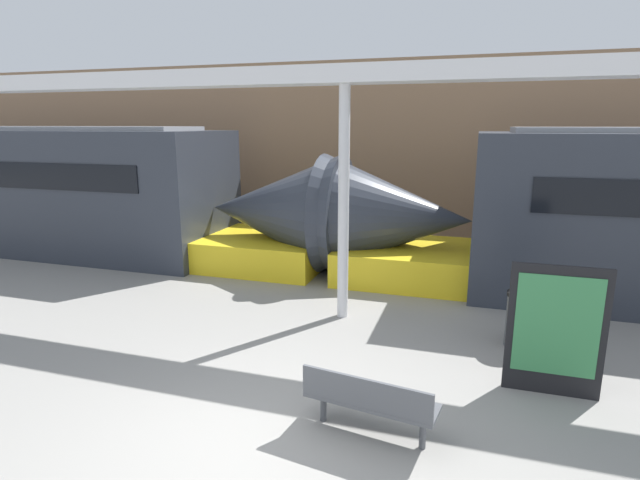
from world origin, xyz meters
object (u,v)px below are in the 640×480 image
object	(u,v)px
train_right	(45,191)
bench_near	(369,399)
support_column_near	(344,206)
poster_board	(556,331)
trash_bin	(522,319)

from	to	relation	value
train_right	bench_near	distance (m)	11.69
bench_near	support_column_near	world-z (taller)	support_column_near
train_right	support_column_near	bearing A→B (deg)	-16.16
bench_near	poster_board	size ratio (longest dim) A/B	0.89
bench_near	trash_bin	bearing A→B (deg)	67.88
bench_near	support_column_near	distance (m)	3.76
trash_bin	support_column_near	xyz separation A→B (m)	(-2.86, 0.38, 1.51)
train_right	trash_bin	distance (m)	12.20
train_right	poster_board	bearing A→B (deg)	-19.67
bench_near	trash_bin	xyz separation A→B (m)	(1.71, 2.88, -0.02)
poster_board	bench_near	bearing A→B (deg)	-141.58
bench_near	train_right	bearing A→B (deg)	158.45
bench_near	support_column_near	bearing A→B (deg)	117.99
trash_bin	bench_near	bearing A→B (deg)	-120.69
bench_near	poster_board	bearing A→B (deg)	47.00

